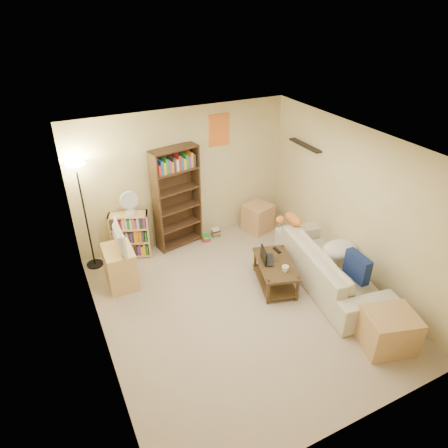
% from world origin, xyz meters
% --- Properties ---
extents(room, '(4.50, 4.54, 2.52)m').
position_xyz_m(room, '(0.00, 0.01, 1.62)').
color(room, tan).
rests_on(room, ground).
extents(sofa, '(2.60, 1.60, 0.68)m').
position_xyz_m(sofa, '(1.55, -0.14, 0.34)').
color(sofa, beige).
rests_on(sofa, ground).
extents(navy_pillow, '(0.16, 0.45, 0.40)m').
position_xyz_m(navy_pillow, '(1.59, -0.66, 0.65)').
color(navy_pillow, navy).
rests_on(navy_pillow, sofa).
extents(cream_blanket, '(0.63, 0.45, 0.27)m').
position_xyz_m(cream_blanket, '(1.72, -0.11, 0.58)').
color(cream_blanket, beige).
rests_on(cream_blanket, sofa).
extents(tabby_cat, '(0.54, 0.25, 0.18)m').
position_xyz_m(tabby_cat, '(1.39, 0.79, 0.77)').
color(tabby_cat, orange).
rests_on(tabby_cat, sofa).
extents(coffee_table, '(0.80, 1.09, 0.43)m').
position_xyz_m(coffee_table, '(0.74, 0.20, 0.28)').
color(coffee_table, '#48331B').
rests_on(coffee_table, ground).
extents(laptop, '(0.54, 0.52, 0.03)m').
position_xyz_m(laptop, '(0.71, 0.28, 0.45)').
color(laptop, black).
rests_on(laptop, coffee_table).
extents(laptop_screen, '(0.11, 0.32, 0.22)m').
position_xyz_m(laptop_screen, '(0.57, 0.32, 0.56)').
color(laptop_screen, white).
rests_on(laptop_screen, laptop).
extents(mug, '(0.17, 0.17, 0.10)m').
position_xyz_m(mug, '(0.74, -0.05, 0.48)').
color(mug, white).
rests_on(mug, coffee_table).
extents(tv_remote, '(0.06, 0.17, 0.02)m').
position_xyz_m(tv_remote, '(0.93, 0.48, 0.44)').
color(tv_remote, black).
rests_on(tv_remote, coffee_table).
extents(tv_stand, '(0.46, 0.64, 0.67)m').
position_xyz_m(tv_stand, '(-1.49, 1.32, 0.33)').
color(tv_stand, tan).
rests_on(tv_stand, ground).
extents(television, '(0.70, 0.13, 0.40)m').
position_xyz_m(television, '(-1.49, 1.32, 0.87)').
color(television, black).
rests_on(television, tv_stand).
extents(tall_bookshelf, '(0.89, 0.44, 1.90)m').
position_xyz_m(tall_bookshelf, '(-0.21, 2.05, 1.00)').
color(tall_bookshelf, '#3D2917').
rests_on(tall_bookshelf, ground).
extents(short_bookshelf, '(0.72, 0.47, 0.86)m').
position_xyz_m(short_bookshelf, '(-1.12, 2.05, 0.43)').
color(short_bookshelf, tan).
rests_on(short_bookshelf, ground).
extents(desk_fan, '(0.31, 0.17, 0.43)m').
position_xyz_m(desk_fan, '(-1.07, 2.01, 1.09)').
color(desk_fan, silver).
rests_on(desk_fan, short_bookshelf).
extents(floor_lamp, '(0.32, 0.32, 1.89)m').
position_xyz_m(floor_lamp, '(-1.80, 2.05, 1.51)').
color(floor_lamp, black).
rests_on(floor_lamp, ground).
extents(side_table, '(0.60, 0.60, 0.55)m').
position_xyz_m(side_table, '(1.37, 1.84, 0.28)').
color(side_table, tan).
rests_on(side_table, ground).
extents(end_cabinet, '(0.79, 0.71, 0.55)m').
position_xyz_m(end_cabinet, '(1.37, -1.57, 0.27)').
color(end_cabinet, tan).
rests_on(end_cabinet, ground).
extents(book_stacks, '(0.40, 0.19, 0.17)m').
position_xyz_m(book_stacks, '(0.40, 1.95, 0.08)').
color(book_stacks, red).
rests_on(book_stacks, ground).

